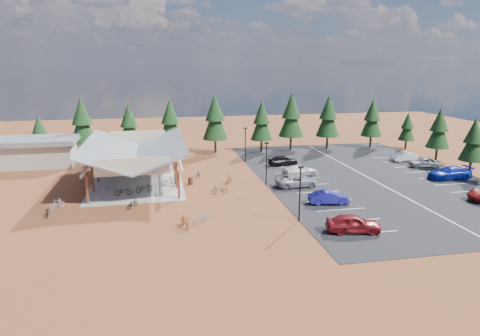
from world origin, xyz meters
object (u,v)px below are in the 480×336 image
Objects in this scene: car_4 at (283,160)px; bike_9 at (57,204)px; outbuilding at (37,151)px; bike_3 at (114,163)px; trash_bin_1 at (191,181)px; bike_pavilion at (136,150)px; lamp_post_2 at (245,142)px; bike_11 at (185,221)px; car_7 at (450,173)px; lamp_post_0 at (300,190)px; bike_6 at (154,170)px; bike_8 at (47,212)px; bike_2 at (110,174)px; bike_4 at (144,188)px; bike_16 at (219,190)px; car_0 at (353,223)px; bike_13 at (203,217)px; lamp_post_1 at (266,161)px; car_1 at (329,197)px; bike_7 at (165,162)px; trash_bin_0 at (177,181)px; bike_12 at (132,203)px; bike_15 at (229,180)px; car_2 at (297,181)px; bike_14 at (199,173)px; bike_1 at (110,187)px; bike_5 at (168,181)px; car_8 at (425,162)px; car_9 at (404,156)px; bike_0 at (123,191)px; car_3 at (300,171)px.

bike_9 is at bearing 106.13° from car_4.
outbuilding is 2.63× the size of car_4.
trash_bin_1 is at bearing -140.52° from bike_3.
bike_pavilion is 16.57m from lamp_post_2.
trash_bin_1 is 0.49× the size of bike_11.
lamp_post_2 is 0.96× the size of car_7.
lamp_post_0 is 3.19× the size of bike_6.
trash_bin_1 is 0.52× the size of bike_8.
trash_bin_1 is 10.72m from bike_2.
lamp_post_0 reaches higher than bike_4.
bike_3 is at bearing -143.90° from bike_16.
bike_4 is 23.27m from car_0.
bike_8 is at bearing -132.78° from bike_13.
lamp_post_1 is 23.17m from car_7.
bike_11 is at bearing -167.21° from bike_9.
bike_7 is at bearing 46.35° from car_1.
bike_7 reaches higher than trash_bin_0.
bike_16 is at bearing -122.73° from bike_4.
lamp_post_0 reaches higher than bike_11.
bike_6 is at bearing 47.14° from car_0.
lamp_post_2 reaches higher than car_1.
lamp_post_2 is 23.15m from bike_12.
lamp_post_1 is 5.11m from bike_15.
bike_15 is at bearing 65.88° from car_2.
bike_12 is 1.04× the size of bike_14.
bike_1 is 0.86× the size of bike_16.
bike_4 is (-14.09, 11.58, -2.37)m from lamp_post_0.
bike_5 is at bearing 176.68° from trash_bin_0.
car_8 is 4.20m from car_9.
bike_13 is at bearing 108.76° from car_1.
bike_7 is (4.78, 13.02, 0.06)m from bike_0.
lamp_post_0 is at bearing -53.98° from trash_bin_0.
bike_13 is at bearing -167.10° from bike_7.
bike_1 is at bearing -124.00° from bike_pavilion.
bike_14 is at bearing 144.17° from lamp_post_1.
car_9 is (23.14, 20.50, -2.27)m from lamp_post_0.
car_7 reaches higher than bike_0.
bike_2 is at bearing 12.51° from bike_4.
lamp_post_2 is at bearing 154.16° from bike_16.
bike_1 is at bearing 144.36° from lamp_post_0.
bike_5 reaches higher than trash_bin_0.
bike_6 is (-4.23, 5.78, 0.07)m from trash_bin_1.
lamp_post_0 is at bearing -148.39° from bike_7.
car_4 reaches higher than bike_16.
car_8 is at bearing -102.09° from bike_4.
car_0 is 7.53m from car_1.
outbuilding reaches higher than bike_5.
bike_9 is 25.90m from car_2.
lamp_post_2 reaches higher than car_2.
car_3 is (20.30, -1.79, -3.11)m from bike_pavilion.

